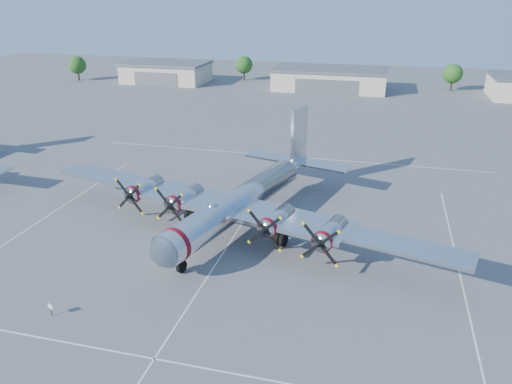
% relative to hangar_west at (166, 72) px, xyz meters
% --- Properties ---
extents(ground, '(260.00, 260.00, 0.00)m').
position_rel_hangar_west_xyz_m(ground, '(45.00, -81.96, -2.71)').
color(ground, '#505052').
rests_on(ground, ground).
extents(parking_lines, '(60.00, 50.08, 0.01)m').
position_rel_hangar_west_xyz_m(parking_lines, '(45.00, -83.71, -2.71)').
color(parking_lines, silver).
rests_on(parking_lines, ground).
extents(hangar_west, '(22.60, 14.60, 5.40)m').
position_rel_hangar_west_xyz_m(hangar_west, '(0.00, 0.00, 0.00)').
color(hangar_west, beige).
rests_on(hangar_west, ground).
extents(hangar_center, '(28.60, 14.60, 5.40)m').
position_rel_hangar_west_xyz_m(hangar_center, '(45.00, -0.00, -0.00)').
color(hangar_center, beige).
rests_on(hangar_center, ground).
extents(tree_far_west, '(4.80, 4.80, 6.64)m').
position_rel_hangar_west_xyz_m(tree_far_west, '(-25.00, -3.96, 1.51)').
color(tree_far_west, '#382619').
rests_on(tree_far_west, ground).
extents(tree_west, '(4.80, 4.80, 6.64)m').
position_rel_hangar_west_xyz_m(tree_west, '(20.00, 8.04, 1.51)').
color(tree_west, '#382619').
rests_on(tree_west, ground).
extents(tree_east, '(4.80, 4.80, 6.64)m').
position_rel_hangar_west_xyz_m(tree_east, '(75.00, 6.04, 1.51)').
color(tree_east, '#382619').
rests_on(tree_east, ground).
extents(main_bomber_b29, '(53.89, 43.38, 10.42)m').
position_rel_hangar_west_xyz_m(main_bomber_b29, '(45.32, -82.03, -2.71)').
color(main_bomber_b29, silver).
rests_on(main_bomber_b29, ground).
extents(info_placard, '(0.55, 0.23, 1.08)m').
position_rel_hangar_west_xyz_m(info_placard, '(35.01, -101.42, -1.95)').
color(info_placard, black).
rests_on(info_placard, ground).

